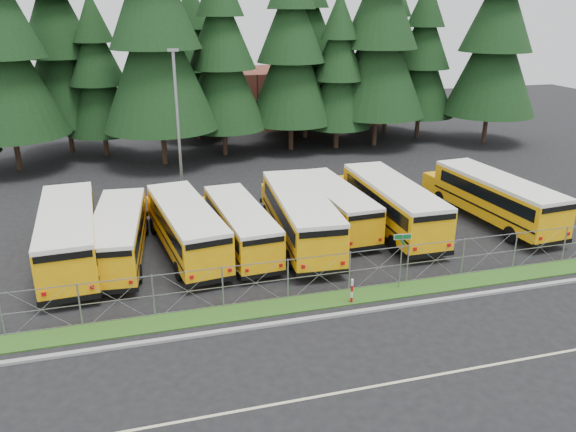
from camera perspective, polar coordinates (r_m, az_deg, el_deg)
The scene contains 29 objects.
ground at distance 28.22m, azimuth 7.35°, elevation -6.30°, with size 120.00×120.00×0.00m, color black.
curb at distance 25.71m, azimuth 10.00°, elevation -9.15°, with size 50.00×0.25×0.12m, color gray.
grass_verge at distance 26.83m, azimuth 8.74°, elevation -7.81°, with size 50.00×1.40×0.06m, color #1F4C15.
road_lane_line at distance 22.15m, azimuth 15.49°, elevation -15.19°, with size 50.00×0.12×0.01m, color beige.
chainlink_fence at distance 26.96m, azimuth 8.25°, elevation -5.32°, with size 44.00×0.10×2.00m, color gray, non-canonical shape.
brick_building at distance 65.85m, azimuth -1.08°, elevation 12.12°, with size 22.00×10.00×6.00m, color maroon.
bus_0 at distance 31.14m, azimuth -21.33°, elevation -1.91°, with size 2.73×11.56×3.03m, color #F19B07, non-canonical shape.
bus_1 at distance 30.81m, azimuth -16.72°, elevation -1.93°, with size 2.42×10.24×2.68m, color #F19B07, non-canonical shape.
bus_2 at distance 30.76m, azimuth -10.39°, elevation -1.27°, with size 2.53×10.73×2.81m, color #F19B07, non-canonical shape.
bus_3 at distance 30.90m, azimuth -4.98°, elevation -1.11°, with size 2.34×9.91×2.60m, color #F19B07, non-canonical shape.
bus_4 at distance 31.58m, azimuth 1.11°, elevation -0.15°, with size 2.71×11.48×3.01m, color #F19B07, non-canonical shape.
bus_5 at distance 33.97m, azimuth 4.55°, elevation 0.97°, with size 2.37×10.03×2.63m, color #F19B07, non-canonical shape.
bus_6 at distance 34.02m, azimuth 10.27°, elevation 1.04°, with size 2.69×11.40×2.99m, color #F19B07, non-canonical shape.
bus_east at distance 36.92m, azimuth 20.03°, elevation 1.62°, with size 2.64×11.19×2.93m, color #F19B07, non-canonical shape.
street_sign at distance 26.69m, azimuth 11.48°, elevation -3.36°, with size 0.83×0.55×2.81m.
striped_bollard at distance 25.69m, azimuth 6.50°, elevation -7.61°, with size 0.11×0.11×1.20m, color #B20C0C.
light_standard at distance 38.46m, azimuth -11.13°, elevation 9.44°, with size 0.70×0.35×10.14m.
conifer_2 at distance 52.36m, azimuth -18.73°, elevation 13.26°, with size 6.30×6.30×13.92m, color black, non-canonical shape.
conifer_3 at distance 47.77m, azimuth -13.32°, elevation 17.43°, with size 9.49×9.49×20.98m, color black, non-canonical shape.
conifer_4 at distance 50.20m, azimuth -6.76°, elevation 15.57°, with size 7.61×7.61×16.83m, color black, non-canonical shape.
conifer_5 at distance 51.92m, azimuth 0.31°, elevation 16.30°, with size 7.97×7.97×17.62m, color black, non-canonical shape.
conifer_6 at distance 52.80m, azimuth 5.12°, elevation 14.35°, with size 6.35×6.35×14.05m, color black, non-canonical shape.
conifer_7 at distance 54.17m, azimuth 9.30°, elevation 17.48°, with size 9.04×9.04×19.99m, color black, non-canonical shape.
conifer_8 at distance 58.71m, azimuth 13.52°, elevation 15.12°, with size 6.92×6.92×15.31m, color black, non-canonical shape.
conifer_9 at distance 58.06m, azimuth 20.36°, elevation 16.32°, with size 8.68×8.68×19.19m, color black, non-canonical shape.
conifer_10 at distance 54.75m, azimuth -22.31°, elevation 15.63°, with size 8.45×8.45×18.70m, color black, non-canonical shape.
conifer_11 at distance 56.90m, azimuth -9.55°, elevation 15.12°, with size 6.82×6.82×15.08m, color black, non-canonical shape.
conifer_12 at distance 57.05m, azimuth 1.85°, elevation 16.73°, with size 8.02×8.02×17.74m, color black, non-canonical shape.
conifer_13 at distance 60.12m, azimuth 10.21°, elevation 16.08°, with size 7.50×7.50×16.58m, color black, non-canonical shape.
Camera 1 is at (-10.07, -23.12, 12.67)m, focal length 35.00 mm.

